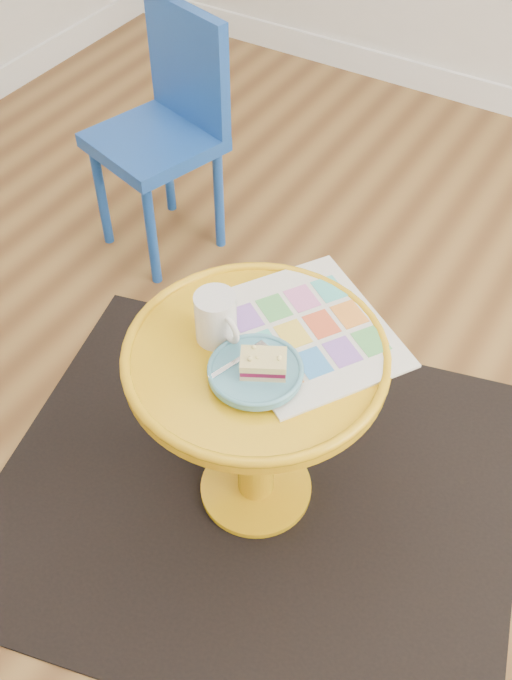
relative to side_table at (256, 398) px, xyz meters
The scene contains 10 objects.
floor 0.40m from the side_table, 85.21° to the left, with size 4.00×4.00×0.00m, color brown.
room_walls 1.53m from the side_table, 131.21° to the left, with size 4.00×4.00×4.00m.
rug 0.37m from the side_table, 90.00° to the right, with size 1.30×1.10×0.01m, color black.
side_table is the anchor object (origin of this frame).
chair 1.07m from the side_table, 136.15° to the left, with size 0.43×0.43×0.78m.
newspaper 0.20m from the side_table, 61.26° to the left, with size 0.38×0.32×0.01m, color silver.
mug 0.23m from the side_table, behind, with size 0.12×0.09×0.11m.
plate 0.18m from the side_table, 59.38° to the right, with size 0.19×0.19×0.02m.
cake_slice 0.21m from the side_table, 46.98° to the right, with size 0.11×0.10×0.04m.
fork 0.19m from the side_table, 94.84° to the right, with size 0.06×0.14×0.00m.
Camera 1 is at (0.53, -1.02, 1.68)m, focal length 40.00 mm.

